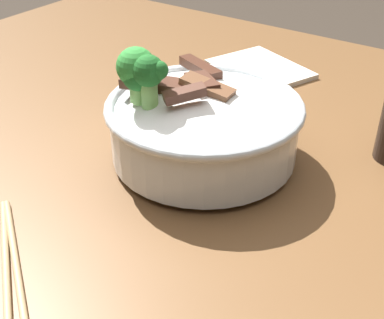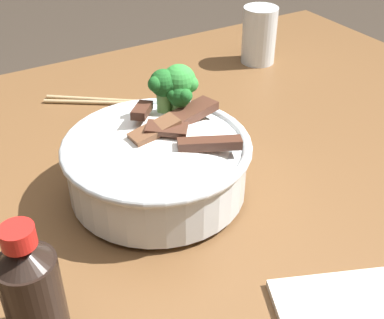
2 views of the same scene
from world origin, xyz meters
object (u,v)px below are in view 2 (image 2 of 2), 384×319
Objects in this scene: soy_sauce_bottle at (32,292)px; drinking_glass at (259,39)px; chopsticks_pair at (107,101)px; rice_bowl at (158,157)px.

drinking_glass is at bearing -143.34° from soy_sauce_bottle.
drinking_glass is 0.80× the size of soy_sauce_bottle.
soy_sauce_bottle is at bearing 60.02° from chopsticks_pair.
chopsticks_pair is (0.33, 0.01, -0.04)m from drinking_glass.
rice_bowl reaches higher than soy_sauce_bottle.
soy_sauce_bottle is (0.56, 0.42, 0.01)m from drinking_glass.
rice_bowl is 0.24m from soy_sauce_bottle.
chopsticks_pair is at bearing -119.98° from soy_sauce_bottle.
rice_bowl reaches higher than chopsticks_pair.
drinking_glass is 0.70m from soy_sauce_bottle.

